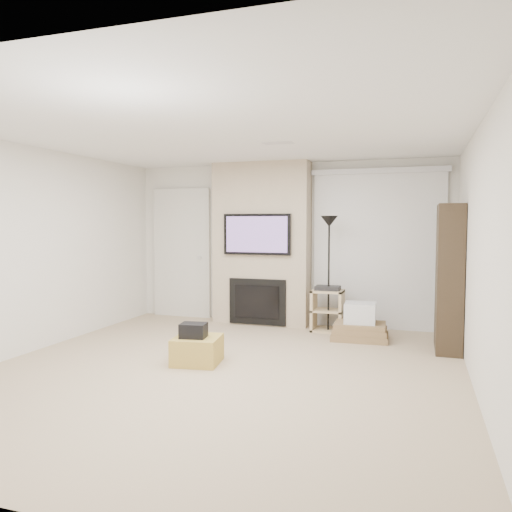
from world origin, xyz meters
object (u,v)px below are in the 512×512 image
(ottoman, at_px, (197,350))
(floor_lamp, at_px, (329,241))
(box_stack, at_px, (360,325))
(bookshelf, at_px, (449,278))
(av_stand, at_px, (328,307))

(ottoman, bearing_deg, floor_lamp, 61.54)
(box_stack, relative_size, bookshelf, 0.43)
(box_stack, bearing_deg, ottoman, -132.81)
(av_stand, xyz_separation_m, bookshelf, (1.61, -0.61, 0.55))
(ottoman, relative_size, av_stand, 0.76)
(ottoman, bearing_deg, box_stack, 47.19)
(av_stand, distance_m, bookshelf, 1.80)
(floor_lamp, height_order, box_stack, floor_lamp)
(av_stand, bearing_deg, ottoman, -117.33)
(av_stand, height_order, box_stack, av_stand)
(floor_lamp, relative_size, bookshelf, 0.93)
(ottoman, height_order, floor_lamp, floor_lamp)
(av_stand, height_order, bookshelf, bookshelf)
(av_stand, bearing_deg, floor_lamp, -70.36)
(floor_lamp, distance_m, av_stand, 0.97)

